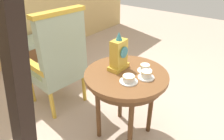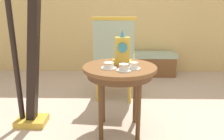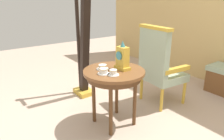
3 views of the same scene
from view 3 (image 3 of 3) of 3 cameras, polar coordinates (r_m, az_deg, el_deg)
name	(u,v)px [view 3 (image 3 of 3)]	position (r m, az deg, el deg)	size (l,w,h in m)	color
ground_plane	(121,124)	(2.74, 2.40, -14.30)	(10.00, 10.00, 0.00)	#BCA38E
side_table	(114,77)	(2.49, 0.55, -1.83)	(0.72, 0.72, 0.70)	brown
teacup_left	(103,67)	(2.48, -2.53, 0.74)	(0.14, 0.14, 0.06)	white
teacup_right	(104,72)	(2.33, -2.28, -0.40)	(0.13, 0.13, 0.06)	white
teacup_center	(113,73)	(2.29, 0.34, -0.73)	(0.13, 0.13, 0.06)	white
mantel_clock	(122,58)	(2.46, 2.79, 3.21)	(0.19, 0.11, 0.34)	gold
armchair	(159,65)	(3.07, 12.45, 1.37)	(0.59, 0.58, 1.14)	#9EB299
harp	(83,49)	(3.26, -7.74, 5.68)	(0.40, 0.24, 1.87)	gold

